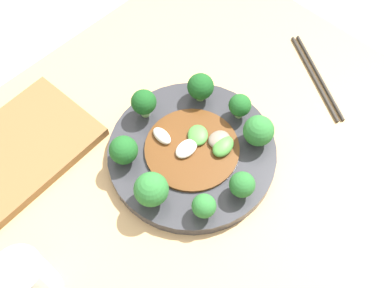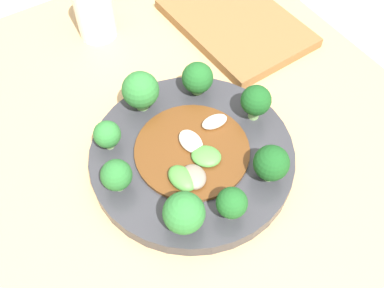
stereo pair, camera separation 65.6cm
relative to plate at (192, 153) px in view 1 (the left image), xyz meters
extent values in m
plane|color=#B7B2A8|center=(-0.01, 0.02, -0.71)|extent=(8.00, 8.00, 0.00)
cube|color=tan|center=(-0.01, 0.02, -0.36)|extent=(0.98, 0.78, 0.70)
cylinder|color=#333338|center=(0.00, 0.00, 0.00)|extent=(0.32, 0.32, 0.02)
cylinder|color=#89B76B|center=(0.00, 0.12, 0.02)|extent=(0.02, 0.02, 0.02)
sphere|color=#19511E|center=(0.00, 0.12, 0.05)|extent=(0.05, 0.05, 0.05)
cylinder|color=#7AAD5B|center=(0.10, 0.07, 0.02)|extent=(0.02, 0.02, 0.02)
sphere|color=#19511E|center=(0.10, 0.07, 0.05)|extent=(0.05, 0.05, 0.05)
cylinder|color=#89B76B|center=(0.12, -0.01, 0.02)|extent=(0.02, 0.02, 0.02)
sphere|color=#1E5B23|center=(0.12, -0.01, 0.05)|extent=(0.04, 0.04, 0.04)
cylinder|color=#7AAD5B|center=(0.00, -0.12, 0.02)|extent=(0.02, 0.02, 0.01)
sphere|color=#286B2D|center=(0.00, -0.12, 0.04)|extent=(0.05, 0.05, 0.05)
cylinder|color=#7AAD5B|center=(-0.10, 0.07, 0.02)|extent=(0.02, 0.02, 0.01)
sphere|color=#1E5B23|center=(-0.10, 0.07, 0.05)|extent=(0.05, 0.05, 0.05)
cylinder|color=#89B76B|center=(-0.08, -0.10, 0.02)|extent=(0.01, 0.01, 0.01)
sphere|color=#2D7533|center=(-0.08, -0.10, 0.04)|extent=(0.04, 0.04, 0.04)
cylinder|color=#70A356|center=(-0.12, -0.02, 0.02)|extent=(0.02, 0.02, 0.02)
sphere|color=#2D7533|center=(-0.12, -0.02, 0.05)|extent=(0.06, 0.06, 0.06)
cylinder|color=#70A356|center=(0.10, -0.07, 0.02)|extent=(0.02, 0.02, 0.01)
sphere|color=#2D7533|center=(0.10, -0.07, 0.05)|extent=(0.06, 0.06, 0.06)
cylinder|color=#5B3314|center=(0.00, 0.00, 0.02)|extent=(0.18, 0.18, 0.01)
ellipsoid|color=silver|center=(-0.01, 0.00, 0.02)|extent=(0.05, 0.03, 0.02)
ellipsoid|color=silver|center=(-0.02, 0.06, 0.02)|extent=(0.03, 0.05, 0.02)
ellipsoid|color=#4C933D|center=(0.03, 0.01, 0.02)|extent=(0.06, 0.06, 0.02)
ellipsoid|color=gray|center=(0.05, -0.03, 0.02)|extent=(0.05, 0.04, 0.02)
ellipsoid|color=#4C933D|center=(0.04, -0.04, 0.02)|extent=(0.05, 0.04, 0.02)
cylinder|color=silver|center=(-0.35, 0.01, 0.05)|extent=(0.07, 0.07, 0.12)
cylinder|color=#2D2823|center=(0.32, -0.06, -0.01)|extent=(0.13, 0.21, 0.01)
cylinder|color=#2D2823|center=(0.33, -0.06, -0.01)|extent=(0.13, 0.21, 0.01)
cube|color=brown|center=(-0.22, 0.24, 0.00)|extent=(0.29, 0.21, 0.02)
camera|label=1|loc=(-0.30, -0.29, 0.74)|focal=42.00mm
camera|label=2|loc=(0.33, -0.21, 0.58)|focal=42.00mm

